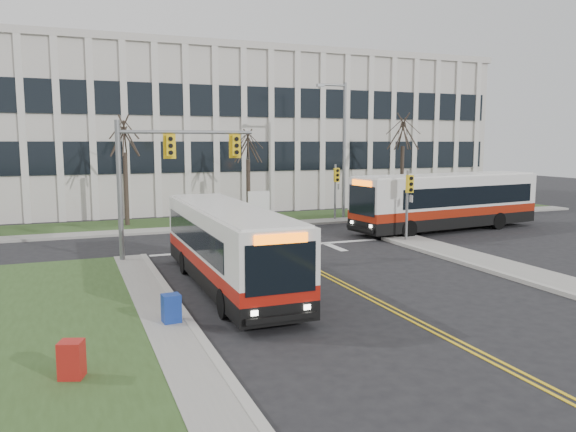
# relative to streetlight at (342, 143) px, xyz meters

# --- Properties ---
(ground) EXTENTS (120.00, 120.00, 0.00)m
(ground) POSITION_rel_streetlight_xyz_m (-8.03, -16.20, -5.19)
(ground) COLOR black
(ground) RESTS_ON ground
(grass_verge) EXTENTS (5.00, 26.00, 0.12)m
(grass_verge) POSITION_rel_streetlight_xyz_m (-18.03, -21.20, -5.13)
(grass_verge) COLOR #304A1F
(grass_verge) RESTS_ON ground
(sidewalk_west) EXTENTS (1.20, 26.00, 0.14)m
(sidewalk_west) POSITION_rel_streetlight_xyz_m (-15.03, -21.20, -5.12)
(sidewalk_west) COLOR #9E9B93
(sidewalk_west) RESTS_ON ground
(sidewalk_cross) EXTENTS (44.00, 1.60, 0.14)m
(sidewalk_cross) POSITION_rel_streetlight_xyz_m (-3.03, -1.00, -5.12)
(sidewalk_cross) COLOR #9E9B93
(sidewalk_cross) RESTS_ON ground
(building_lawn) EXTENTS (44.00, 5.00, 0.12)m
(building_lawn) POSITION_rel_streetlight_xyz_m (-3.03, 1.80, -5.13)
(building_lawn) COLOR #304A1F
(building_lawn) RESTS_ON ground
(office_building) EXTENTS (40.00, 16.00, 12.00)m
(office_building) POSITION_rel_streetlight_xyz_m (-3.03, 13.80, 0.81)
(office_building) COLOR beige
(office_building) RESTS_ON ground
(mast_arm_signal) EXTENTS (6.11, 0.38, 6.20)m
(mast_arm_signal) POSITION_rel_streetlight_xyz_m (-13.65, -9.04, -0.94)
(mast_arm_signal) COLOR slate
(mast_arm_signal) RESTS_ON ground
(signal_pole_near) EXTENTS (0.34, 0.39, 3.80)m
(signal_pole_near) POSITION_rel_streetlight_xyz_m (-0.83, -9.30, -2.69)
(signal_pole_near) COLOR slate
(signal_pole_near) RESTS_ON ground
(signal_pole_far) EXTENTS (0.34, 0.39, 3.80)m
(signal_pole_far) POSITION_rel_streetlight_xyz_m (-0.83, -0.80, -2.69)
(signal_pole_far) COLOR slate
(signal_pole_far) RESTS_ON ground
(streetlight) EXTENTS (2.15, 0.25, 9.20)m
(streetlight) POSITION_rel_streetlight_xyz_m (0.00, 0.00, 0.00)
(streetlight) COLOR slate
(streetlight) RESTS_ON ground
(directory_sign) EXTENTS (1.50, 0.12, 2.00)m
(directory_sign) POSITION_rel_streetlight_xyz_m (-5.53, 1.30, -4.02)
(directory_sign) COLOR slate
(directory_sign) RESTS_ON ground
(tree_left) EXTENTS (1.80, 1.80, 7.70)m
(tree_left) POSITION_rel_streetlight_xyz_m (-14.03, 1.80, 0.32)
(tree_left) COLOR #42352B
(tree_left) RESTS_ON ground
(tree_mid) EXTENTS (1.80, 1.80, 6.82)m
(tree_mid) POSITION_rel_streetlight_xyz_m (-6.03, 2.00, -0.31)
(tree_mid) COLOR #42352B
(tree_mid) RESTS_ON ground
(tree_right) EXTENTS (1.80, 1.80, 8.25)m
(tree_right) POSITION_rel_streetlight_xyz_m (5.97, 1.80, 0.71)
(tree_right) COLOR #42352B
(tree_right) RESTS_ON ground
(bus_main) EXTENTS (2.41, 10.89, 2.90)m
(bus_main) POSITION_rel_streetlight_xyz_m (-12.13, -14.83, -3.74)
(bus_main) COLOR silver
(bus_main) RESTS_ON ground
(bus_cross) EXTENTS (12.60, 4.13, 3.30)m
(bus_cross) POSITION_rel_streetlight_xyz_m (3.59, -6.70, -3.55)
(bus_cross) COLOR silver
(bus_cross) RESTS_ON ground
(newspaper_box_blue) EXTENTS (0.54, 0.49, 0.95)m
(newspaper_box_blue) POSITION_rel_streetlight_xyz_m (-14.83, -18.47, -4.72)
(newspaper_box_blue) COLOR navy
(newspaper_box_blue) RESTS_ON ground
(newspaper_box_red) EXTENTS (0.62, 0.59, 0.95)m
(newspaper_box_red) POSITION_rel_streetlight_xyz_m (-17.53, -21.48, -4.72)
(newspaper_box_red) COLOR #A51A15
(newspaper_box_red) RESTS_ON ground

